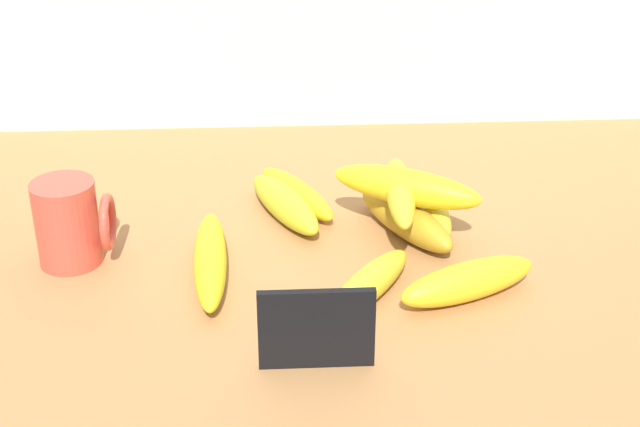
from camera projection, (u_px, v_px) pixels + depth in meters
counter_top at (336, 261)px, 110.14cm from camera, size 110.00×76.00×3.00cm
chalkboard_sign at (316, 332)px, 88.06cm from camera, size 11.00×1.80×8.40cm
coffee_mug at (70, 223)px, 104.84cm from camera, size 8.59×7.09×9.86cm
banana_0 at (425, 205)px, 114.71cm from camera, size 6.37×17.03×4.34cm
banana_1 at (468, 281)px, 99.28cm from camera, size 16.67×10.20×4.22cm
banana_2 at (297, 193)px, 118.67cm from camera, size 10.88×15.56×3.37cm
banana_3 at (369, 284)px, 99.40cm from camera, size 12.01×14.65×3.57cm
banana_4 at (210, 259)px, 103.91cm from camera, size 4.54×20.95×3.60cm
banana_5 at (406, 218)px, 111.64cm from camera, size 12.06×17.17×4.35cm
banana_6 at (285, 204)px, 115.35cm from camera, size 10.53×16.44×4.04cm
banana_7 at (400, 192)px, 109.30cm from camera, size 4.34×17.54×3.32cm
banana_8 at (406, 187)px, 109.42cm from camera, size 18.04×12.16×4.28cm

